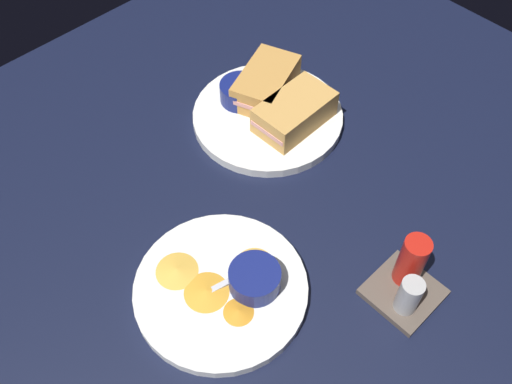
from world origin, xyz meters
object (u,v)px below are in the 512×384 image
(sandwich_half_near, at_px, (295,112))
(ramekin_dark_sauce, at_px, (240,91))
(plate_sandwich_main, at_px, (268,116))
(sandwich_half_far, at_px, (266,83))
(plate_chips_companion, at_px, (221,289))
(ramekin_light_gravy, at_px, (255,278))
(condiment_caddy, at_px, (408,279))
(spoon_by_gravy_ramekin, at_px, (252,268))
(spoon_by_dark_ramekin, at_px, (262,115))

(sandwich_half_near, height_order, ramekin_dark_sauce, sandwich_half_near)
(plate_sandwich_main, xyz_separation_m, ramekin_dark_sauce, (0.01, -0.06, 0.03))
(plate_sandwich_main, xyz_separation_m, sandwich_half_far, (-0.03, -0.04, 0.03))
(plate_sandwich_main, height_order, sandwich_half_near, sandwich_half_near)
(ramekin_dark_sauce, distance_m, plate_chips_companion, 0.36)
(ramekin_light_gravy, height_order, condiment_caddy, condiment_caddy)
(sandwich_half_far, relative_size, plate_chips_companion, 0.63)
(ramekin_light_gravy, xyz_separation_m, spoon_by_gravy_ramekin, (-0.01, -0.02, -0.01))
(ramekin_light_gravy, bearing_deg, sandwich_half_far, -136.83)
(spoon_by_dark_ramekin, bearing_deg, ramekin_dark_sauce, -92.25)
(sandwich_half_near, distance_m, spoon_by_gravy_ramekin, 0.29)
(ramekin_dark_sauce, bearing_deg, plate_sandwich_main, 100.38)
(sandwich_half_far, bearing_deg, plate_chips_companion, 36.24)
(plate_sandwich_main, bearing_deg, sandwich_half_near, 109.38)
(sandwich_half_far, height_order, condiment_caddy, condiment_caddy)
(spoon_by_dark_ramekin, bearing_deg, spoon_by_gravy_ramekin, 43.02)
(ramekin_light_gravy, distance_m, condiment_caddy, 0.20)
(spoon_by_dark_ramekin, xyz_separation_m, condiment_caddy, (0.08, 0.36, 0.01))
(spoon_by_dark_ramekin, xyz_separation_m, plate_chips_companion, (0.26, 0.19, -0.01))
(ramekin_dark_sauce, distance_m, condiment_caddy, 0.42)
(condiment_caddy, bearing_deg, plate_chips_companion, -43.52)
(sandwich_half_near, bearing_deg, plate_sandwich_main, -70.62)
(sandwich_half_far, xyz_separation_m, ramekin_light_gravy, (0.27, 0.25, -0.01))
(sandwich_half_near, bearing_deg, ramekin_light_gravy, 33.94)
(ramekin_light_gravy, xyz_separation_m, condiment_caddy, (-0.14, 0.14, 0.00))
(sandwich_half_near, xyz_separation_m, spoon_by_dark_ramekin, (0.03, -0.05, -0.02))
(sandwich_half_near, xyz_separation_m, condiment_caddy, (0.11, 0.31, -0.01))
(ramekin_dark_sauce, relative_size, plate_chips_companion, 0.30)
(sandwich_half_far, height_order, plate_chips_companion, sandwich_half_far)
(plate_sandwich_main, distance_m, sandwich_half_near, 0.06)
(plate_sandwich_main, relative_size, condiment_caddy, 2.67)
(ramekin_dark_sauce, relative_size, condiment_caddy, 0.74)
(sandwich_half_far, xyz_separation_m, condiment_caddy, (0.13, 0.39, -0.01))
(sandwich_half_far, height_order, spoon_by_dark_ramekin, sandwich_half_far)
(sandwich_half_near, xyz_separation_m, ramekin_dark_sauce, (0.03, -0.10, -0.01))
(ramekin_dark_sauce, bearing_deg, spoon_by_gravy_ramekin, 49.76)
(sandwich_half_near, height_order, spoon_by_gravy_ramekin, sandwich_half_near)
(sandwich_half_near, relative_size, spoon_by_gravy_ramekin, 1.35)
(plate_sandwich_main, relative_size, ramekin_light_gravy, 3.62)
(plate_chips_companion, bearing_deg, plate_sandwich_main, -145.65)
(condiment_caddy, bearing_deg, sandwich_half_near, -109.40)
(plate_chips_companion, distance_m, ramekin_light_gravy, 0.05)
(sandwich_half_near, bearing_deg, plate_chips_companion, 26.07)
(ramekin_dark_sauce, xyz_separation_m, spoon_by_gravy_ramekin, (0.22, 0.25, -0.01))
(sandwich_half_near, distance_m, condiment_caddy, 0.33)
(plate_sandwich_main, distance_m, sandwich_half_far, 0.06)
(spoon_by_gravy_ramekin, xyz_separation_m, condiment_caddy, (-0.13, 0.16, 0.01))
(spoon_by_dark_ramekin, bearing_deg, sandwich_half_near, 121.79)
(sandwich_half_near, xyz_separation_m, sandwich_half_far, (-0.02, -0.08, 0.00))
(ramekin_dark_sauce, height_order, condiment_caddy, condiment_caddy)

